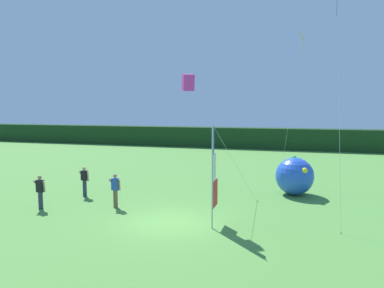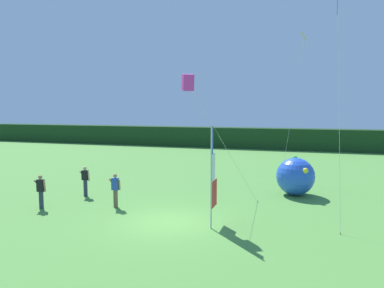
# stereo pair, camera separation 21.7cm
# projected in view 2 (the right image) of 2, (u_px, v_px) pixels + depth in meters

# --- Properties ---
(ground_plane) EXTENTS (120.00, 120.00, 0.00)m
(ground_plane) POSITION_uv_depth(u_px,v_px,m) (167.00, 222.00, 15.47)
(ground_plane) COLOR #518E3D
(distant_treeline) EXTENTS (80.00, 2.40, 2.56)m
(distant_treeline) POSITION_uv_depth(u_px,v_px,m) (253.00, 138.00, 43.80)
(distant_treeline) COLOR #193819
(distant_treeline) RESTS_ON ground
(banner_flag) EXTENTS (0.06, 1.03, 4.36)m
(banner_flag) POSITION_uv_depth(u_px,v_px,m) (213.00, 178.00, 14.66)
(banner_flag) COLOR #B7B7BC
(banner_flag) RESTS_ON ground
(person_near_banner) EXTENTS (0.55, 0.48, 1.71)m
(person_near_banner) POSITION_uv_depth(u_px,v_px,m) (85.00, 180.00, 19.88)
(person_near_banner) COLOR #2D334C
(person_near_banner) RESTS_ON ground
(person_mid_field) EXTENTS (0.55, 0.48, 1.72)m
(person_mid_field) POSITION_uv_depth(u_px,v_px,m) (115.00, 189.00, 17.66)
(person_mid_field) COLOR brown
(person_mid_field) RESTS_ON ground
(person_far_left) EXTENTS (0.55, 0.48, 1.69)m
(person_far_left) POSITION_uv_depth(u_px,v_px,m) (41.00, 191.00, 17.44)
(person_far_left) COLOR #2D334C
(person_far_left) RESTS_ON ground
(inflatable_balloon) EXTENTS (2.17, 2.17, 2.24)m
(inflatable_balloon) POSITION_uv_depth(u_px,v_px,m) (295.00, 176.00, 20.13)
(inflatable_balloon) COLOR blue
(inflatable_balloon) RESTS_ON ground
(kite_magenta_box_0) EXTENTS (3.49, 2.91, 6.63)m
(kite_magenta_box_0) POSITION_uv_depth(u_px,v_px,m) (188.00, 83.00, 16.55)
(kite_magenta_box_0) COLOR brown
(kite_magenta_box_0) RESTS_ON ground
(kite_blue_diamond_1) EXTENTS (0.44, 3.43, 10.59)m
(kite_blue_diamond_1) POSITION_uv_depth(u_px,v_px,m) (338.00, 15.00, 15.70)
(kite_blue_diamond_1) COLOR brown
(kite_blue_diamond_1) RESTS_ON ground
(kite_yellow_diamond_2) EXTENTS (1.48, 0.54, 10.13)m
(kite_yellow_diamond_2) POSITION_uv_depth(u_px,v_px,m) (301.00, 52.00, 23.82)
(kite_yellow_diamond_2) COLOR brown
(kite_yellow_diamond_2) RESTS_ON ground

